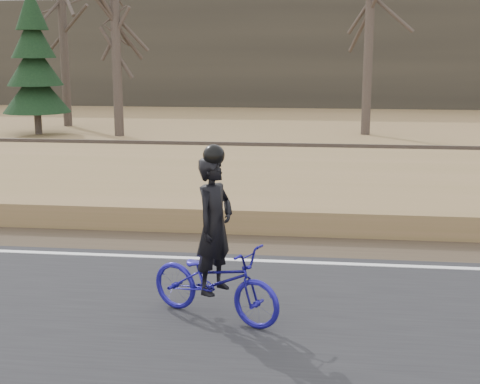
# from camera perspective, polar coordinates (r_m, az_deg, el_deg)

# --- Properties ---
(edge_line) EXTENTS (120.00, 0.12, 0.01)m
(edge_line) POSITION_cam_1_polar(r_m,az_deg,el_deg) (11.75, -19.76, -4.76)
(edge_line) COLOR silver
(edge_line) RESTS_ON road
(shoulder) EXTENTS (120.00, 1.60, 0.04)m
(shoulder) POSITION_cam_1_polar(r_m,az_deg,el_deg) (12.62, -17.74, -3.67)
(shoulder) COLOR #473A2B
(shoulder) RESTS_ON ground
(embankment) EXTENTS (120.00, 5.00, 0.44)m
(embankment) POSITION_cam_1_polar(r_m,az_deg,el_deg) (15.27, -13.18, 0.07)
(embankment) COLOR olive
(embankment) RESTS_ON ground
(ballast) EXTENTS (120.00, 3.00, 0.45)m
(ballast) POSITION_cam_1_polar(r_m,az_deg,el_deg) (18.81, -9.28, 2.51)
(ballast) COLOR slate
(ballast) RESTS_ON ground
(railroad) EXTENTS (120.00, 2.40, 0.29)m
(railroad) POSITION_cam_1_polar(r_m,az_deg,el_deg) (18.77, -9.31, 3.43)
(railroad) COLOR black
(railroad) RESTS_ON ballast
(treeline_backdrop) EXTENTS (120.00, 4.00, 6.00)m
(treeline_backdrop) POSITION_cam_1_polar(r_m,az_deg,el_deg) (40.15, -0.61, 11.74)
(treeline_backdrop) COLOR #383328
(treeline_backdrop) RESTS_ON ground
(cyclist) EXTENTS (1.92, 1.34, 2.18)m
(cyclist) POSITION_cam_1_polar(r_m,az_deg,el_deg) (8.23, -2.17, -6.24)
(cyclist) COLOR navy
(cyclist) RESTS_ON road
(bare_tree_left) EXTENTS (0.36, 0.36, 8.24)m
(bare_tree_left) POSITION_cam_1_polar(r_m,az_deg,el_deg) (30.03, -14.87, 13.32)
(bare_tree_left) COLOR #463A33
(bare_tree_left) RESTS_ON ground
(bare_tree_near_left) EXTENTS (0.36, 0.36, 6.10)m
(bare_tree_near_left) POSITION_cam_1_polar(r_m,az_deg,el_deg) (26.16, -10.50, 11.38)
(bare_tree_near_left) COLOR #463A33
(bare_tree_near_left) RESTS_ON ground
(bare_tree_center) EXTENTS (0.36, 0.36, 9.02)m
(bare_tree_center) POSITION_cam_1_polar(r_m,az_deg,el_deg) (26.65, 11.02, 14.52)
(bare_tree_center) COLOR #463A33
(bare_tree_center) RESTS_ON ground
(conifer) EXTENTS (2.60, 2.60, 5.67)m
(conifer) POSITION_cam_1_polar(r_m,az_deg,el_deg) (27.46, -17.14, 10.31)
(conifer) COLOR #463A33
(conifer) RESTS_ON ground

